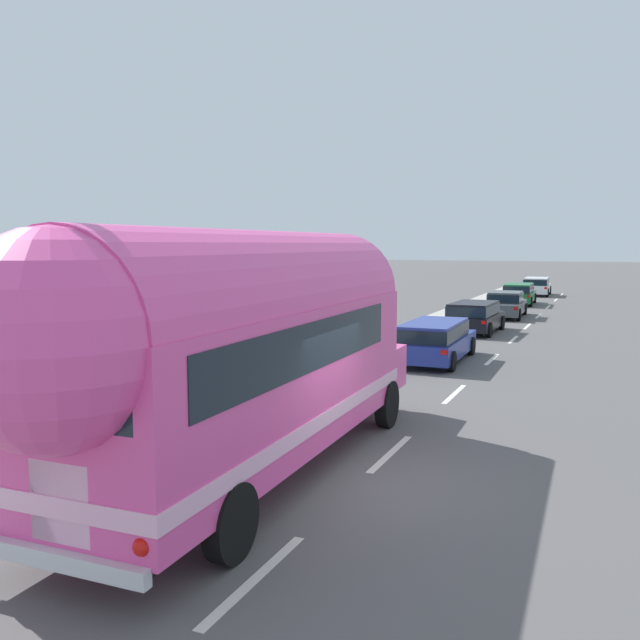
{
  "coord_description": "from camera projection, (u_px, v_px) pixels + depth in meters",
  "views": [
    {
      "loc": [
        3.69,
        -10.07,
        3.9
      ],
      "look_at": [
        -1.66,
        2.14,
        2.39
      ],
      "focal_mm": 37.78,
      "sensor_mm": 36.0,
      "label": 1
    }
  ],
  "objects": [
    {
      "name": "painted_bus",
      "position": [
        240.0,
        345.0,
        10.67
      ],
      "size": [
        2.78,
        11.2,
        4.12
      ],
      "color": "#EA4C9E",
      "rests_on": "ground"
    },
    {
      "name": "car_fourth",
      "position": [
        519.0,
        292.0,
        43.35
      ],
      "size": [
        2.01,
        4.57,
        1.37
      ],
      "color": "#196633",
      "rests_on": "ground"
    },
    {
      "name": "car_fifth",
      "position": [
        537.0,
        285.0,
        51.14
      ],
      "size": [
        2.06,
        4.6,
        1.37
      ],
      "color": "white",
      "rests_on": "ground"
    },
    {
      "name": "ground_plane",
      "position": [
        360.0,
        482.0,
        11.08
      ],
      "size": [
        300.0,
        300.0,
        0.0
      ],
      "primitive_type": "plane",
      "color": "#565454"
    },
    {
      "name": "car_lead",
      "position": [
        435.0,
        338.0,
        22.22
      ],
      "size": [
        1.99,
        4.84,
        1.37
      ],
      "color": "navy",
      "rests_on": "ground"
    },
    {
      "name": "sidewalk_slab",
      "position": [
        340.0,
        362.0,
        21.92
      ],
      "size": [
        1.83,
        90.0,
        0.15
      ],
      "primitive_type": "cube",
      "color": "#ADA89E",
      "rests_on": "ground"
    },
    {
      "name": "car_second",
      "position": [
        474.0,
        315.0,
        29.58
      ],
      "size": [
        2.07,
        4.39,
        1.37
      ],
      "color": "black",
      "rests_on": "ground"
    },
    {
      "name": "car_third",
      "position": [
        505.0,
        303.0,
        35.96
      ],
      "size": [
        2.02,
        4.75,
        1.37
      ],
      "color": "#474C51",
      "rests_on": "ground"
    },
    {
      "name": "lane_markings",
      "position": [
        422.0,
        354.0,
        23.84
      ],
      "size": [
        3.6,
        80.0,
        0.01
      ],
      "color": "silver",
      "rests_on": "ground"
    }
  ]
}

